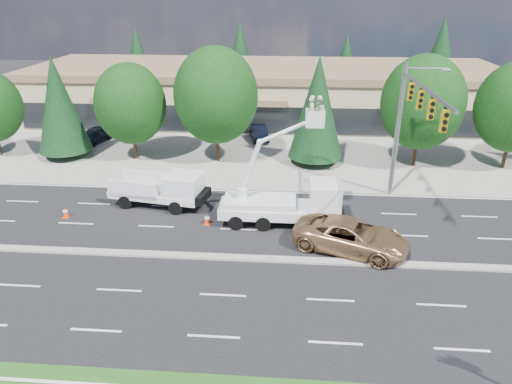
# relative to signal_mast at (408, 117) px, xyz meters

# --- Properties ---
(ground) EXTENTS (140.00, 140.00, 0.00)m
(ground) POSITION_rel_signal_mast_xyz_m (-10.03, -7.04, -6.06)
(ground) COLOR black
(ground) RESTS_ON ground
(concrete_apron) EXTENTS (140.00, 22.00, 0.01)m
(concrete_apron) POSITION_rel_signal_mast_xyz_m (-10.03, 12.96, -6.05)
(concrete_apron) COLOR gray
(concrete_apron) RESTS_ON ground
(road_median) EXTENTS (120.00, 0.55, 0.12)m
(road_median) POSITION_rel_signal_mast_xyz_m (-10.03, -7.04, -6.00)
(road_median) COLOR gray
(road_median) RESTS_ON ground
(strip_mall) EXTENTS (50.40, 15.40, 5.50)m
(strip_mall) POSITION_rel_signal_mast_xyz_m (-10.03, 22.93, -3.23)
(strip_mall) COLOR tan
(strip_mall) RESTS_ON ground
(tree_front_b) EXTENTS (4.26, 4.26, 8.41)m
(tree_front_b) POSITION_rel_signal_mast_xyz_m (-26.03, 7.96, -1.55)
(tree_front_b) COLOR #332114
(tree_front_b) RESTS_ON ground
(tree_front_c) EXTENTS (5.71, 5.71, 7.92)m
(tree_front_c) POSITION_rel_signal_mast_xyz_m (-20.03, 7.96, -1.42)
(tree_front_c) COLOR #332114
(tree_front_c) RESTS_ON ground
(tree_front_d) EXTENTS (6.67, 6.67, 9.26)m
(tree_front_d) POSITION_rel_signal_mast_xyz_m (-13.03, 7.96, -0.64)
(tree_front_d) COLOR #332114
(tree_front_d) RESTS_ON ground
(tree_front_e) EXTENTS (4.38, 4.38, 8.64)m
(tree_front_e) POSITION_rel_signal_mast_xyz_m (-5.03, 7.96, -1.42)
(tree_front_e) COLOR #332114
(tree_front_e) RESTS_ON ground
(tree_front_f) EXTENTS (6.34, 6.34, 8.80)m
(tree_front_f) POSITION_rel_signal_mast_xyz_m (2.97, 7.96, -0.90)
(tree_front_f) COLOR #332114
(tree_front_f) RESTS_ON ground
(tree_back_a) EXTENTS (4.30, 4.30, 8.48)m
(tree_back_a) POSITION_rel_signal_mast_xyz_m (-28.03, 34.96, -1.51)
(tree_back_a) COLOR #332114
(tree_back_a) RESTS_ON ground
(tree_back_b) EXTENTS (4.74, 4.74, 9.34)m
(tree_back_b) POSITION_rel_signal_mast_xyz_m (-14.03, 34.96, -1.04)
(tree_back_b) COLOR #332114
(tree_back_b) RESTS_ON ground
(tree_back_c) EXTENTS (4.00, 4.00, 7.88)m
(tree_back_c) POSITION_rel_signal_mast_xyz_m (-0.03, 34.96, -1.83)
(tree_back_c) COLOR #332114
(tree_back_c) RESTS_ON ground
(tree_back_d) EXTENTS (5.06, 5.06, 9.98)m
(tree_back_d) POSITION_rel_signal_mast_xyz_m (11.97, 34.96, -0.70)
(tree_back_d) COLOR #332114
(tree_back_d) RESTS_ON ground
(signal_mast) EXTENTS (2.76, 10.16, 9.00)m
(signal_mast) POSITION_rel_signal_mast_xyz_m (0.00, 0.00, 0.00)
(signal_mast) COLOR gray
(signal_mast) RESTS_ON ground
(utility_pickup) EXTENTS (6.33, 3.19, 2.32)m
(utility_pickup) POSITION_rel_signal_mast_xyz_m (-15.28, -0.92, -5.10)
(utility_pickup) COLOR white
(utility_pickup) RESTS_ON ground
(bucket_truck) EXTENTS (7.22, 2.35, 7.87)m
(bucket_truck) POSITION_rel_signal_mast_xyz_m (-7.00, -2.84, -4.37)
(bucket_truck) COLOR white
(bucket_truck) RESTS_ON ground
(traffic_cone_a) EXTENTS (0.40, 0.40, 0.70)m
(traffic_cone_a) POSITION_rel_signal_mast_xyz_m (-21.01, -3.06, -5.72)
(traffic_cone_a) COLOR #EA3D07
(traffic_cone_a) RESTS_ON ground
(traffic_cone_b) EXTENTS (0.40, 0.40, 0.70)m
(traffic_cone_b) POSITION_rel_signal_mast_xyz_m (-11.99, -3.31, -5.72)
(traffic_cone_b) COLOR #EA3D07
(traffic_cone_b) RESTS_ON ground
(traffic_cone_c) EXTENTS (0.40, 0.40, 0.70)m
(traffic_cone_c) POSITION_rel_signal_mast_xyz_m (-8.72, -3.63, -5.72)
(traffic_cone_c) COLOR #EA3D07
(traffic_cone_c) RESTS_ON ground
(traffic_cone_d) EXTENTS (0.40, 0.40, 0.70)m
(traffic_cone_d) POSITION_rel_signal_mast_xyz_m (-3.52, -2.94, -5.72)
(traffic_cone_d) COLOR #EA3D07
(traffic_cone_d) RESTS_ON ground
(minivan) EXTENTS (6.79, 4.78, 1.72)m
(minivan) POSITION_rel_signal_mast_xyz_m (-3.64, -5.65, -5.20)
(minivan) COLOR #9E774C
(minivan) RESTS_ON ground
(parked_car_west) EXTENTS (2.59, 4.46, 1.43)m
(parked_car_west) POSITION_rel_signal_mast_xyz_m (-25.22, 11.91, -5.34)
(parked_car_west) COLOR black
(parked_car_west) RESTS_ON ground
(parked_car_east) EXTENTS (2.20, 4.25, 1.33)m
(parked_car_east) POSITION_rel_signal_mast_xyz_m (-10.03, 13.96, -5.39)
(parked_car_east) COLOR black
(parked_car_east) RESTS_ON ground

